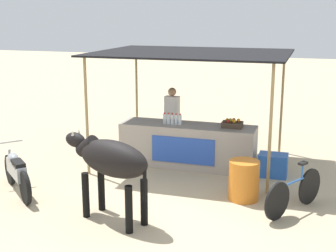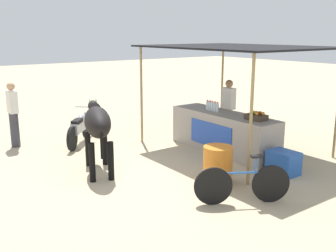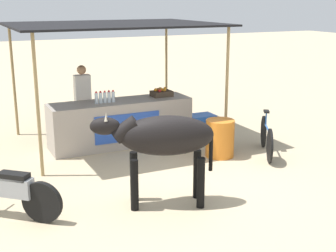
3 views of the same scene
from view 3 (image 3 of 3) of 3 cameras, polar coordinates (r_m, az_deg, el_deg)
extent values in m
plane|color=tan|center=(8.18, -0.38, -6.44)|extent=(60.00, 60.00, 0.00)
cube|color=#9E9389|center=(9.97, -5.76, 0.38)|extent=(3.00, 0.80, 0.96)
cube|color=#264CB2|center=(9.59, -4.93, -0.18)|extent=(1.40, 0.02, 0.58)
cube|color=black|center=(9.94, -6.68, 12.23)|extent=(4.20, 3.20, 0.04)
cylinder|color=#997F51|center=(8.24, -15.61, 2.34)|extent=(0.06, 0.06, 2.52)
cylinder|color=#997F51|center=(9.61, 7.17, 4.55)|extent=(0.06, 0.06, 2.52)
cylinder|color=#997F51|center=(11.05, -18.31, 5.28)|extent=(0.06, 0.06, 2.52)
cylinder|color=#997F51|center=(12.10, -0.21, 6.84)|extent=(0.06, 0.06, 2.52)
cylinder|color=silver|center=(9.63, -8.72, 3.36)|extent=(0.07, 0.07, 0.22)
cylinder|color=red|center=(9.60, -8.75, 4.09)|extent=(0.04, 0.04, 0.03)
cylinder|color=silver|center=(9.65, -8.21, 3.41)|extent=(0.07, 0.07, 0.22)
cylinder|color=red|center=(9.63, -8.24, 4.14)|extent=(0.04, 0.04, 0.03)
cylinder|color=silver|center=(9.68, -7.70, 3.46)|extent=(0.07, 0.07, 0.22)
cylinder|color=red|center=(9.65, -7.73, 4.19)|extent=(0.04, 0.04, 0.03)
cylinder|color=silver|center=(9.70, -7.20, 3.51)|extent=(0.07, 0.07, 0.22)
cylinder|color=red|center=(9.68, -7.22, 4.24)|extent=(0.04, 0.04, 0.03)
cylinder|color=silver|center=(9.73, -6.69, 3.56)|extent=(0.07, 0.07, 0.22)
cylinder|color=red|center=(9.71, -6.72, 4.29)|extent=(0.04, 0.04, 0.03)
cube|color=#3F3326|center=(10.25, -0.79, 3.97)|extent=(0.44, 0.32, 0.12)
sphere|color=orange|center=(10.34, -0.98, 4.56)|extent=(0.08, 0.08, 0.08)
sphere|color=orange|center=(10.23, -1.52, 4.43)|extent=(0.08, 0.08, 0.08)
sphere|color=#B21E19|center=(10.13, -1.03, 4.34)|extent=(0.08, 0.08, 0.08)
sphere|color=orange|center=(10.25, -0.78, 4.46)|extent=(0.08, 0.08, 0.08)
sphere|color=#B21E19|center=(10.29, -0.82, 4.50)|extent=(0.08, 0.08, 0.08)
sphere|color=orange|center=(10.22, -0.44, 4.43)|extent=(0.08, 0.08, 0.08)
sphere|color=orange|center=(10.36, -0.37, 4.58)|extent=(0.08, 0.08, 0.08)
sphere|color=#8CB22D|center=(10.23, -1.05, 4.44)|extent=(0.08, 0.08, 0.08)
sphere|color=#B21E19|center=(10.26, -1.19, 4.47)|extent=(0.08, 0.08, 0.08)
cylinder|color=#383842|center=(10.50, -10.22, 0.75)|extent=(0.22, 0.22, 0.88)
cube|color=silver|center=(10.35, -10.41, 4.62)|extent=(0.34, 0.20, 0.56)
sphere|color=#A87A56|center=(10.28, -10.51, 6.75)|extent=(0.20, 0.20, 0.20)
cube|color=blue|center=(10.70, 4.03, 0.13)|extent=(0.60, 0.44, 0.48)
cylinder|color=orange|center=(9.26, 6.34, -1.49)|extent=(0.56, 0.56, 0.74)
ellipsoid|color=black|center=(6.86, -0.16, -1.17)|extent=(1.49, 0.97, 0.60)
cylinder|color=black|center=(6.90, -4.11, -7.21)|extent=(0.12, 0.12, 0.78)
cylinder|color=black|center=(7.23, -4.18, -6.11)|extent=(0.12, 0.12, 0.78)
cylinder|color=black|center=(6.98, 4.01, -6.93)|extent=(0.12, 0.12, 0.78)
cylinder|color=black|center=(7.31, 3.56, -5.86)|extent=(0.12, 0.12, 0.78)
cylinder|color=black|center=(6.81, -5.16, -0.44)|extent=(0.50, 0.38, 0.41)
ellipsoid|color=black|center=(6.80, -7.70, -0.02)|extent=(0.49, 0.36, 0.26)
cone|color=beige|center=(6.70, -7.59, 0.99)|extent=(0.05, 0.05, 0.10)
cone|color=beige|center=(6.83, -7.55, 1.27)|extent=(0.05, 0.05, 0.10)
cylinder|color=black|center=(7.03, 5.25, -3.14)|extent=(0.06, 0.06, 0.60)
ellipsoid|color=silver|center=(7.07, -1.13, -0.69)|extent=(0.45, 0.25, 0.32)
cylinder|color=black|center=(6.77, -15.10, -8.98)|extent=(0.50, 0.46, 0.60)
cube|color=#999EA5|center=(7.02, -19.43, -6.87)|extent=(0.79, 0.73, 0.28)
cube|color=black|center=(6.87, -18.31, -5.84)|extent=(0.45, 0.43, 0.10)
cylinder|color=black|center=(9.07, 12.30, -2.38)|extent=(0.36, 0.59, 0.66)
cylinder|color=black|center=(10.02, 11.56, -0.66)|extent=(0.36, 0.59, 0.66)
cylinder|color=#2659A5|center=(9.49, 11.99, -0.20)|extent=(0.46, 0.75, 0.04)
cylinder|color=#2659A5|center=(9.67, 11.86, 0.83)|extent=(0.03, 0.03, 0.28)
cube|color=black|center=(9.63, 11.92, 1.75)|extent=(0.18, 0.21, 0.04)
camera|label=1|loc=(5.87, 72.38, 8.23)|focal=50.00mm
camera|label=2|loc=(10.25, 50.91, 8.72)|focal=42.00mm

